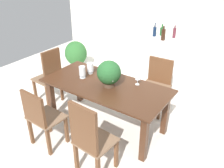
% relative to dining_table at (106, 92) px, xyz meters
% --- Properties ---
extents(ground_plane, '(7.04, 7.04, 0.00)m').
position_rel_dining_table_xyz_m(ground_plane, '(0.00, 0.15, -0.62)').
color(ground_plane, silver).
extents(back_wall, '(6.40, 0.10, 2.60)m').
position_rel_dining_table_xyz_m(back_wall, '(0.00, 2.75, 0.68)').
color(back_wall, silver).
rests_on(back_wall, ground).
extents(dining_table, '(1.96, 0.92, 0.75)m').
position_rel_dining_table_xyz_m(dining_table, '(0.00, 0.00, 0.00)').
color(dining_table, '#422616').
rests_on(dining_table, ground).
extents(chair_head_end, '(0.48, 0.44, 1.07)m').
position_rel_dining_table_xyz_m(chair_head_end, '(-1.24, -0.01, -0.05)').
color(chair_head_end, brown).
rests_on(chair_head_end, ground).
extents(chair_near_right, '(0.47, 0.46, 1.07)m').
position_rel_dining_table_xyz_m(chair_near_right, '(0.43, -0.93, -0.04)').
color(chair_near_right, brown).
rests_on(chair_near_right, ground).
extents(chair_near_left, '(0.49, 0.43, 0.93)m').
position_rel_dining_table_xyz_m(chair_near_left, '(-0.45, -0.92, -0.10)').
color(chair_near_left, brown).
rests_on(chair_near_left, ground).
extents(chair_far_right, '(0.49, 0.50, 0.93)m').
position_rel_dining_table_xyz_m(chair_far_right, '(0.44, 0.93, -0.10)').
color(chair_far_right, brown).
rests_on(chair_far_right, ground).
extents(flower_centerpiece, '(0.36, 0.36, 0.40)m').
position_rel_dining_table_xyz_m(flower_centerpiece, '(0.06, 0.00, 0.34)').
color(flower_centerpiece, '#4C3828').
rests_on(flower_centerpiece, dining_table).
extents(crystal_vase_left, '(0.10, 0.10, 0.20)m').
position_rel_dining_table_xyz_m(crystal_vase_left, '(-0.44, -0.02, 0.24)').
color(crystal_vase_left, silver).
rests_on(crystal_vase_left, dining_table).
extents(crystal_vase_center_near, '(0.11, 0.11, 0.19)m').
position_rel_dining_table_xyz_m(crystal_vase_center_near, '(-0.44, 0.18, 0.23)').
color(crystal_vase_center_near, silver).
rests_on(crystal_vase_center_near, dining_table).
extents(wine_glass, '(0.08, 0.08, 0.16)m').
position_rel_dining_table_xyz_m(wine_glass, '(0.39, 0.28, 0.24)').
color(wine_glass, silver).
rests_on(wine_glass, dining_table).
extents(kitchen_counter, '(1.71, 0.68, 0.98)m').
position_rel_dining_table_xyz_m(kitchen_counter, '(0.19, 1.93, -0.13)').
color(kitchen_counter, silver).
rests_on(kitchen_counter, ground).
extents(wine_bottle_tall, '(0.07, 0.07, 0.28)m').
position_rel_dining_table_xyz_m(wine_bottle_tall, '(-0.16, 1.98, 0.46)').
color(wine_bottle_tall, '#0F1E38').
rests_on(wine_bottle_tall, kitchen_counter).
extents(wine_bottle_dark, '(0.08, 0.08, 0.24)m').
position_rel_dining_table_xyz_m(wine_bottle_dark, '(-0.06, 2.12, 0.44)').
color(wine_bottle_dark, '#194C1E').
rests_on(wine_bottle_dark, kitchen_counter).
extents(wine_bottle_amber, '(0.08, 0.08, 0.28)m').
position_rel_dining_table_xyz_m(wine_bottle_amber, '(0.09, 1.84, 0.47)').
color(wine_bottle_amber, black).
rests_on(wine_bottle_amber, kitchen_counter).
extents(wine_bottle_green, '(0.06, 0.06, 0.26)m').
position_rel_dining_table_xyz_m(wine_bottle_green, '(0.22, 2.11, 0.46)').
color(wine_bottle_green, '#511E28').
rests_on(wine_bottle_green, kitchen_counter).
extents(potted_plant_floor, '(0.53, 0.53, 0.67)m').
position_rel_dining_table_xyz_m(potted_plant_floor, '(-1.94, 1.46, -0.26)').
color(potted_plant_floor, '#423D38').
rests_on(potted_plant_floor, ground).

